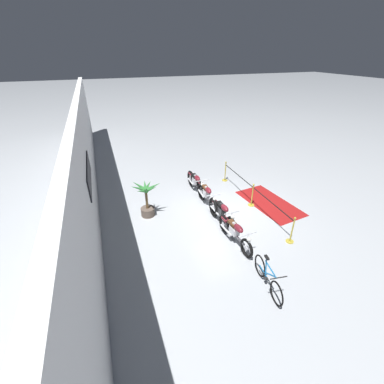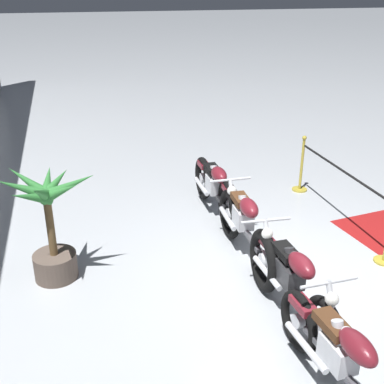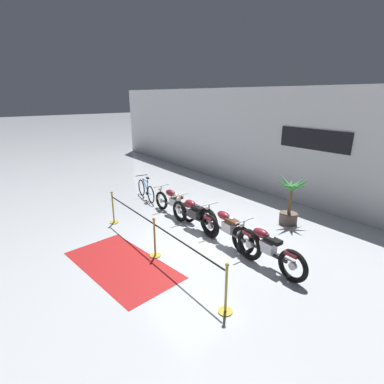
# 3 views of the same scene
# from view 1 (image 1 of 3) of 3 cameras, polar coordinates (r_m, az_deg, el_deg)

# --- Properties ---
(ground_plane) EXTENTS (120.00, 120.00, 0.00)m
(ground_plane) POSITION_cam_1_polar(r_m,az_deg,el_deg) (10.97, 7.27, -4.22)
(ground_plane) COLOR #B2B7BC
(back_wall) EXTENTS (28.00, 0.29, 4.20)m
(back_wall) POSITION_cam_1_polar(r_m,az_deg,el_deg) (8.99, -22.46, 1.13)
(back_wall) COLOR white
(back_wall) RESTS_ON ground
(motorcycle_maroon_0) EXTENTS (2.12, 0.62, 0.91)m
(motorcycle_maroon_0) POSITION_cam_1_polar(r_m,az_deg,el_deg) (9.09, 9.54, -8.84)
(motorcycle_maroon_0) COLOR black
(motorcycle_maroon_0) RESTS_ON ground
(motorcycle_maroon_1) EXTENTS (2.16, 0.62, 0.92)m
(motorcycle_maroon_1) POSITION_cam_1_polar(r_m,az_deg,el_deg) (10.03, 6.70, -4.56)
(motorcycle_maroon_1) COLOR black
(motorcycle_maroon_1) RESTS_ON ground
(motorcycle_maroon_2) EXTENTS (2.47, 0.62, 0.98)m
(motorcycle_maroon_2) POSITION_cam_1_polar(r_m,az_deg,el_deg) (11.06, 3.29, -0.77)
(motorcycle_maroon_2) COLOR black
(motorcycle_maroon_2) RESTS_ON ground
(motorcycle_maroon_3) EXTENTS (2.24, 0.62, 0.95)m
(motorcycle_maroon_3) POSITION_cam_1_polar(r_m,az_deg,el_deg) (12.11, 0.86, 2.06)
(motorcycle_maroon_3) COLOR black
(motorcycle_maroon_3) RESTS_ON ground
(bicycle) EXTENTS (1.67, 0.48, 0.94)m
(bicycle) POSITION_cam_1_polar(r_m,az_deg,el_deg) (7.91, 16.49, -17.81)
(bicycle) COLOR black
(bicycle) RESTS_ON ground
(potted_palm_left_of_row) EXTENTS (1.16, 1.20, 1.57)m
(potted_palm_left_of_row) POSITION_cam_1_polar(r_m,az_deg,el_deg) (10.38, -10.08, -1.61)
(potted_palm_left_of_row) COLOR brown
(potted_palm_left_of_row) RESTS_ON ground
(stanchion_far_left) EXTENTS (5.27, 0.28, 1.05)m
(stanchion_far_left) POSITION_cam_1_polar(r_m,az_deg,el_deg) (10.47, 16.52, -2.83)
(stanchion_far_left) COLOR gold
(stanchion_far_left) RESTS_ON ground
(stanchion_mid_left) EXTENTS (0.28, 0.28, 1.05)m
(stanchion_mid_left) POSITION_cam_1_polar(r_m,az_deg,el_deg) (11.39, 13.17, -1.35)
(stanchion_mid_left) COLOR gold
(stanchion_mid_left) RESTS_ON ground
(stanchion_mid_right) EXTENTS (0.28, 0.28, 1.05)m
(stanchion_mid_right) POSITION_cam_1_polar(r_m,az_deg,el_deg) (13.35, 7.38, 3.94)
(stanchion_mid_right) COLOR gold
(stanchion_mid_right) RESTS_ON ground
(floor_banner) EXTENTS (3.21, 1.93, 0.01)m
(floor_banner) POSITION_cam_1_polar(r_m,az_deg,el_deg) (11.94, 16.81, -2.34)
(floor_banner) COLOR maroon
(floor_banner) RESTS_ON ground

